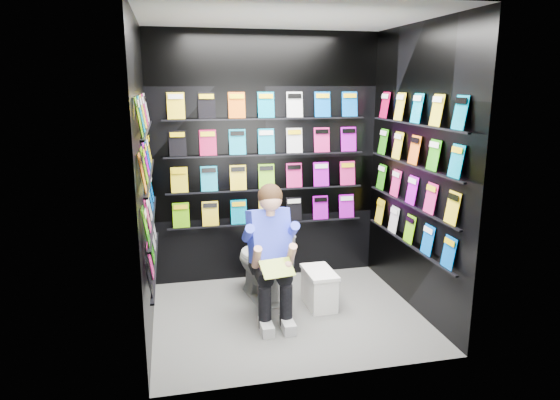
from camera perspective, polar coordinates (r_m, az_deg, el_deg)
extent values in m
plane|color=slate|center=(4.70, 0.87, -13.03)|extent=(2.40, 2.40, 0.00)
plane|color=white|center=(4.24, 1.00, 20.30)|extent=(2.40, 2.40, 0.00)
cube|color=black|center=(5.25, -1.63, 4.70)|extent=(2.40, 0.04, 2.60)
cube|color=black|center=(3.34, 4.94, -0.29)|extent=(2.40, 0.04, 2.60)
cube|color=black|center=(4.17, -15.32, 2.01)|extent=(0.04, 2.00, 2.60)
cube|color=black|center=(4.71, 15.31, 3.25)|extent=(0.04, 2.00, 2.60)
imported|color=white|center=(4.92, -2.15, -7.13)|extent=(0.54, 0.81, 0.73)
cube|color=white|center=(4.83, 4.49, -10.18)|extent=(0.25, 0.44, 0.32)
cube|color=white|center=(4.76, 4.53, -8.22)|extent=(0.27, 0.46, 0.03)
cube|color=green|center=(4.17, -0.33, -7.80)|extent=(0.30, 0.20, 0.12)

